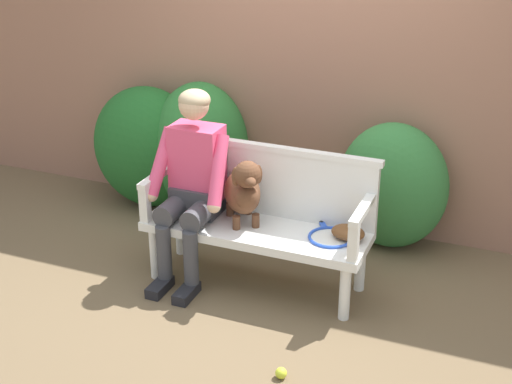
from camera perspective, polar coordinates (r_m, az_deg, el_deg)
ground_plane at (r=5.06m, az=0.00°, el=-7.08°), size 40.00×40.00×0.00m
brick_garden_fence at (r=5.65m, az=4.82°, el=10.52°), size 8.00×0.30×2.60m
hedge_bush_far_right at (r=6.07m, az=-8.37°, el=3.48°), size 0.95×0.67×1.01m
hedge_bush_mid_left at (r=5.88m, az=-4.35°, el=3.36°), size 0.78×0.74×1.09m
hedge_bush_far_left at (r=5.43m, az=10.57°, el=0.46°), size 0.81×0.53×0.96m
garden_bench at (r=4.88m, az=0.00°, el=-3.33°), size 1.51×0.49×0.43m
bench_backrest at (r=4.92m, az=0.95°, el=1.00°), size 1.55×0.06×0.50m
bench_armrest_left_end at (r=4.98m, az=-8.00°, el=0.37°), size 0.06×0.49×0.28m
bench_armrest_right_end at (r=4.49m, az=8.04°, el=-2.40°), size 0.06×0.49×0.28m
person_seated at (r=4.90m, az=-4.97°, el=1.04°), size 0.56×0.65×1.30m
dog_on_bench at (r=4.78m, az=-0.97°, el=0.15°), size 0.39×0.46×0.49m
tennis_racket at (r=4.74m, az=5.72°, el=-3.37°), size 0.44×0.55×0.03m
baseball_glove at (r=4.71m, az=7.17°, el=-3.14°), size 0.24×0.19×0.09m
tennis_ball at (r=4.20m, az=1.96°, el=-13.90°), size 0.07×0.07×0.07m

